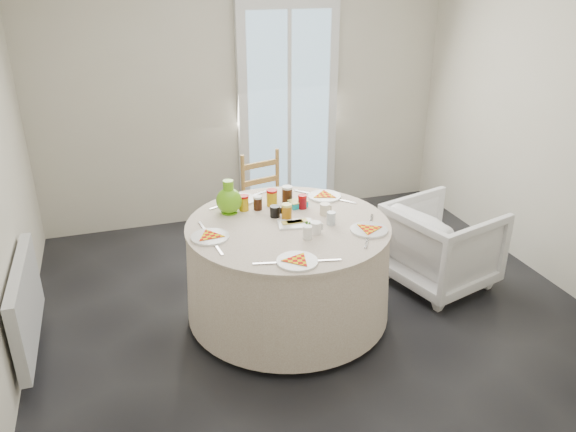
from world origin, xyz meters
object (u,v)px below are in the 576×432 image
object	(u,v)px
table	(288,270)
wooden_chair	(270,203)
radiator	(26,304)
green_pitcher	(229,196)
armchair	(442,240)

from	to	relation	value
table	wooden_chair	bearing A→B (deg)	80.98
radiator	green_pitcher	size ratio (longest dim) A/B	4.17
table	green_pitcher	xyz separation A→B (m)	(-0.34, 0.31, 0.49)
wooden_chair	green_pitcher	world-z (taller)	green_pitcher
armchair	green_pitcher	size ratio (longest dim) A/B	3.13
wooden_chair	armchair	size ratio (longest dim) A/B	1.20
radiator	armchair	distance (m)	3.04
radiator	green_pitcher	distance (m)	1.50
radiator	green_pitcher	world-z (taller)	green_pitcher
table	armchair	size ratio (longest dim) A/B	1.93
armchair	radiator	bearing A→B (deg)	73.56
table	armchair	xyz separation A→B (m)	(1.30, 0.06, 0.02)
wooden_chair	green_pitcher	distance (m)	0.95
wooden_chair	armchair	distance (m)	1.49
wooden_chair	armchair	bearing A→B (deg)	-53.38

